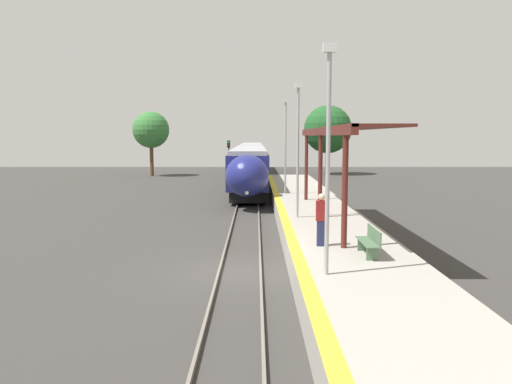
{
  "coord_description": "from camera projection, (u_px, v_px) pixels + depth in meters",
  "views": [
    {
      "loc": [
        0.56,
        -17.08,
        4.76
      ],
      "look_at": [
        0.59,
        6.22,
        2.14
      ],
      "focal_mm": 35.0,
      "sensor_mm": 36.0,
      "label": 1
    }
  ],
  "objects": [
    {
      "name": "railway_signal",
      "position": [
        228.0,
        158.0,
        48.76
      ],
      "size": [
        0.28,
        0.28,
        4.33
      ],
      "color": "#59595E",
      "rests_on": "ground_plane"
    },
    {
      "name": "background_tree_right",
      "position": [
        327.0,
        129.0,
        61.41
      ],
      "size": [
        5.9,
        5.9,
        8.53
      ],
      "color": "brown",
      "rests_on": "ground_plane"
    },
    {
      "name": "background_tree_left",
      "position": [
        150.0,
        130.0,
        58.98
      ],
      "size": [
        4.31,
        4.31,
        7.64
      ],
      "color": "brown",
      "rests_on": "ground_plane"
    },
    {
      "name": "lamppost_mid",
      "position": [
        297.0,
        142.0,
        23.01
      ],
      "size": [
        0.36,
        0.2,
        6.22
      ],
      "color": "#9E9EA3",
      "rests_on": "platform_right"
    },
    {
      "name": "ground_plane",
      "position": [
        239.0,
        272.0,
        17.51
      ],
      "size": [
        120.0,
        120.0,
        0.0
      ],
      "primitive_type": "plane",
      "color": "#383533"
    },
    {
      "name": "rail_right",
      "position": [
        260.0,
        270.0,
        17.5
      ],
      "size": [
        0.08,
        90.0,
        0.15
      ],
      "primitive_type": "cube",
      "color": "slate",
      "rests_on": "ground_plane"
    },
    {
      "name": "station_canopy",
      "position": [
        333.0,
        134.0,
        23.0
      ],
      "size": [
        2.02,
        15.92,
        4.18
      ],
      "color": "#511E19",
      "rests_on": "platform_right"
    },
    {
      "name": "train",
      "position": [
        250.0,
        161.0,
        52.76
      ],
      "size": [
        2.91,
        45.65,
        3.77
      ],
      "color": "black",
      "rests_on": "ground_plane"
    },
    {
      "name": "platform_right",
      "position": [
        345.0,
        259.0,
        17.46
      ],
      "size": [
        4.04,
        64.0,
        0.97
      ],
      "color": "#9E998E",
      "rests_on": "ground_plane"
    },
    {
      "name": "lamppost_near",
      "position": [
        328.0,
        147.0,
        13.35
      ],
      "size": [
        0.36,
        0.2,
        6.22
      ],
      "color": "#9E9EA3",
      "rests_on": "platform_right"
    },
    {
      "name": "rail_left",
      "position": [
        219.0,
        270.0,
        17.5
      ],
      "size": [
        0.08,
        90.0,
        0.15
      ],
      "primitive_type": "cube",
      "color": "slate",
      "rests_on": "ground_plane"
    },
    {
      "name": "person_waiting",
      "position": [
        321.0,
        219.0,
        17.19
      ],
      "size": [
        0.36,
        0.24,
        1.83
      ],
      "color": "navy",
      "rests_on": "platform_right"
    },
    {
      "name": "lamppost_far",
      "position": [
        285.0,
        140.0,
        32.66
      ],
      "size": [
        0.36,
        0.2,
        6.22
      ],
      "color": "#9E9EA3",
      "rests_on": "platform_right"
    },
    {
      "name": "platform_bench",
      "position": [
        370.0,
        241.0,
        15.87
      ],
      "size": [
        0.44,
        1.75,
        0.89
      ],
      "color": "#4C6B4C",
      "rests_on": "platform_right"
    }
  ]
}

